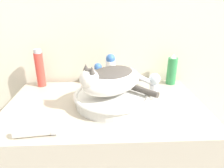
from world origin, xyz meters
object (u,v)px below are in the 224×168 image
(shampoo_bottle_tall, at_px, (40,69))
(lotion_bottle_white, at_px, (111,70))
(faucet, at_px, (152,83))
(spray_bottle_trigger, at_px, (172,70))
(cream_tube, at_px, (36,132))
(deodorant_stick, at_px, (98,74))
(cat, at_px, (111,79))

(shampoo_bottle_tall, height_order, lotion_bottle_white, shampoo_bottle_tall)
(faucet, xyz_separation_m, lotion_bottle_white, (-0.20, 0.20, 0.01))
(shampoo_bottle_tall, bearing_deg, faucet, -18.21)
(faucet, height_order, spray_bottle_trigger, spray_bottle_trigger)
(lotion_bottle_white, relative_size, cream_tube, 1.20)
(deodorant_stick, relative_size, cream_tube, 0.87)
(shampoo_bottle_tall, xyz_separation_m, deodorant_stick, (0.33, 0.00, -0.04))
(cat, bearing_deg, deodorant_stick, -111.82)
(cat, height_order, shampoo_bottle_tall, same)
(cream_tube, bearing_deg, shampoo_bottle_tall, 102.91)
(cat, xyz_separation_m, cream_tube, (-0.28, -0.23, -0.11))
(spray_bottle_trigger, distance_m, cream_tube, 0.81)
(shampoo_bottle_tall, xyz_separation_m, spray_bottle_trigger, (0.76, 0.00, -0.02))
(faucet, height_order, cream_tube, faucet)
(cat, xyz_separation_m, faucet, (0.21, 0.05, -0.04))
(faucet, distance_m, deodorant_stick, 0.33)
(spray_bottle_trigger, distance_m, lotion_bottle_white, 0.36)
(cream_tube, bearing_deg, faucet, 29.96)
(deodorant_stick, xyz_separation_m, cream_tube, (-0.22, -0.48, -0.05))
(faucet, relative_size, deodorant_stick, 1.21)
(faucet, height_order, shampoo_bottle_tall, shampoo_bottle_tall)
(shampoo_bottle_tall, relative_size, lotion_bottle_white, 1.17)
(lotion_bottle_white, bearing_deg, deodorant_stick, 180.00)
(cream_tube, bearing_deg, cat, 39.43)
(shampoo_bottle_tall, xyz_separation_m, lotion_bottle_white, (0.40, 0.00, -0.01))
(shampoo_bottle_tall, height_order, deodorant_stick, shampoo_bottle_tall)
(deodorant_stick, xyz_separation_m, lotion_bottle_white, (0.07, -0.00, 0.03))
(cat, height_order, lotion_bottle_white, cat)
(spray_bottle_trigger, xyz_separation_m, cream_tube, (-0.65, -0.48, -0.07))
(deodorant_stick, height_order, cream_tube, deodorant_stick)
(cream_tube, bearing_deg, deodorant_stick, 65.32)
(cat, height_order, cream_tube, cat)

